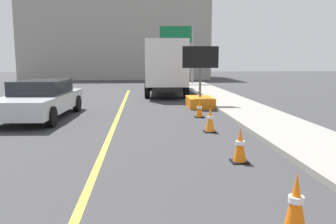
% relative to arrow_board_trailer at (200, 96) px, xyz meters
% --- Properties ---
extents(lane_center_stripe, '(0.14, 36.00, 0.01)m').
position_rel_arrow_board_trailer_xyz_m(lane_center_stripe, '(-3.50, -9.29, -0.48)').
color(lane_center_stripe, yellow).
rests_on(lane_center_stripe, ground).
extents(arrow_board_trailer, '(1.60, 1.81, 2.70)m').
position_rel_arrow_board_trailer_xyz_m(arrow_board_trailer, '(0.00, 0.00, 0.00)').
color(arrow_board_trailer, orange).
rests_on(arrow_board_trailer, ground).
extents(box_truck, '(2.73, 7.68, 3.18)m').
position_rel_arrow_board_trailer_xyz_m(box_truck, '(-1.11, 5.91, 1.27)').
color(box_truck, black).
rests_on(box_truck, ground).
extents(pickup_car, '(2.30, 5.17, 1.38)m').
position_rel_arrow_board_trailer_xyz_m(pickup_car, '(-6.29, -2.47, 0.22)').
color(pickup_car, silver).
rests_on(pickup_car, ground).
extents(highway_guide_sign, '(2.78, 0.36, 5.00)m').
position_rel_arrow_board_trailer_xyz_m(highway_guide_sign, '(0.82, 13.65, 2.94)').
color(highway_guide_sign, gray).
rests_on(highway_guide_sign, ground).
extents(far_building_block, '(19.69, 9.01, 9.17)m').
position_rel_arrow_board_trailer_xyz_m(far_building_block, '(-5.26, 25.23, 4.10)').
color(far_building_block, gray).
rests_on(far_building_block, ground).
extents(traffic_cone_near_sign, '(0.36, 0.36, 0.78)m').
position_rel_arrow_board_trailer_xyz_m(traffic_cone_near_sign, '(-0.72, -11.52, -0.10)').
color(traffic_cone_near_sign, black).
rests_on(traffic_cone_near_sign, ground).
extents(traffic_cone_mid_lane, '(0.36, 0.36, 0.73)m').
position_rel_arrow_board_trailer_xyz_m(traffic_cone_mid_lane, '(-0.56, -8.49, -0.12)').
color(traffic_cone_mid_lane, black).
rests_on(traffic_cone_mid_lane, ground).
extents(traffic_cone_far_lane, '(0.36, 0.36, 0.77)m').
position_rel_arrow_board_trailer_xyz_m(traffic_cone_far_lane, '(-0.59, -5.41, -0.10)').
color(traffic_cone_far_lane, black).
rests_on(traffic_cone_far_lane, ground).
extents(traffic_cone_curbside, '(0.36, 0.36, 0.64)m').
position_rel_arrow_board_trailer_xyz_m(traffic_cone_curbside, '(-0.47, -2.74, -0.17)').
color(traffic_cone_curbside, black).
rests_on(traffic_cone_curbside, ground).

